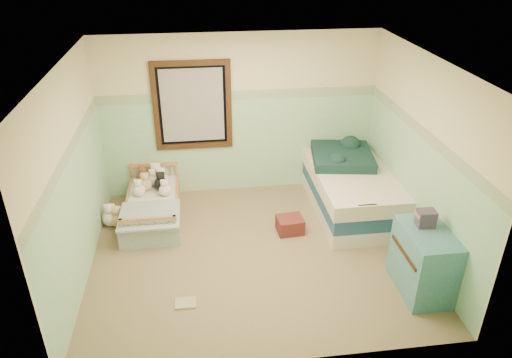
{
  "coord_description": "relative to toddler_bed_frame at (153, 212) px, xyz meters",
  "views": [
    {
      "loc": [
        -0.64,
        -5.06,
        3.79
      ],
      "look_at": [
        0.07,
        0.35,
        0.91
      ],
      "focal_mm": 33.5,
      "sensor_mm": 36.0,
      "label": 1
    }
  ],
  "objects": [
    {
      "name": "toddler_bed_frame",
      "position": [
        0.0,
        0.0,
        0.0
      ],
      "size": [
        0.75,
        1.5,
        0.19
      ],
      "primitive_type": "cube",
      "color": "#9D623D",
      "rests_on": "floor"
    },
    {
      "name": "twin_bed_frame",
      "position": [
        2.91,
        -0.1,
        0.01
      ],
      "size": [
        1.04,
        2.08,
        0.22
      ],
      "primitive_type": "cube",
      "color": "white",
      "rests_on": "floor"
    },
    {
      "name": "patchwork_quilt",
      "position": [
        0.0,
        -0.47,
        0.23
      ],
      "size": [
        0.81,
        0.75,
        0.03
      ],
      "primitive_type": "cube",
      "color": "#5B8DB3",
      "rests_on": "toddler_mattress"
    },
    {
      "name": "border_strip",
      "position": [
        1.36,
        0.74,
        1.48
      ],
      "size": [
        4.2,
        0.01,
        0.15
      ],
      "primitive_type": "cube",
      "color": "#487E51",
      "rests_on": "wall_back"
    },
    {
      "name": "book_stack",
      "position": [
        3.2,
        -1.88,
        0.81
      ],
      "size": [
        0.21,
        0.17,
        0.2
      ],
      "primitive_type": "cube",
      "rotation": [
        0.0,
        0.0,
        -0.07
      ],
      "color": "#4E3333",
      "rests_on": "dresser"
    },
    {
      "name": "dresser",
      "position": [
        3.2,
        -2.01,
        0.31
      ],
      "size": [
        0.51,
        0.81,
        0.81
      ],
      "primitive_type": "cube",
      "color": "#3E7277",
      "rests_on": "floor"
    },
    {
      "name": "plush_floor_cream",
      "position": [
        -0.59,
        -0.13,
        0.02
      ],
      "size": [
        0.24,
        0.24,
        0.24
      ],
      "primitive_type": "sphere",
      "color": "white",
      "rests_on": "floor"
    },
    {
      "name": "floor",
      "position": [
        1.36,
        -1.05,
        -0.11
      ],
      "size": [
        4.2,
        3.6,
        0.02
      ],
      "primitive_type": "cube",
      "color": "olive",
      "rests_on": "ground"
    },
    {
      "name": "plush_bed_brown",
      "position": [
        -0.15,
        0.5,
        0.32
      ],
      "size": [
        0.2,
        0.2,
        0.2
      ],
      "primitive_type": "sphere",
      "color": "brown",
      "rests_on": "toddler_mattress"
    },
    {
      "name": "twin_mattress",
      "position": [
        2.91,
        -0.1,
        0.45
      ],
      "size": [
        1.08,
        2.12,
        0.22
      ],
      "primitive_type": "cube",
      "color": "#F0E8CB",
      "rests_on": "twin_boxspring"
    },
    {
      "name": "window_frame",
      "position": [
        0.66,
        0.71,
        1.35
      ],
      "size": [
        1.16,
        0.06,
        1.36
      ],
      "primitive_type": "cube",
      "color": "black",
      "rests_on": "wall_back"
    },
    {
      "name": "plush_bed_white",
      "position": [
        0.05,
        0.5,
        0.33
      ],
      "size": [
        0.23,
        0.23,
        0.23
      ],
      "primitive_type": "sphere",
      "color": "white",
      "rests_on": "toddler_mattress"
    },
    {
      "name": "red_pillow",
      "position": [
        1.92,
        -0.62,
        0.01
      ],
      "size": [
        0.37,
        0.33,
        0.22
      ],
      "primitive_type": "cube",
      "rotation": [
        0.0,
        0.0,
        0.08
      ],
      "color": "maroon",
      "rests_on": "floor"
    },
    {
      "name": "twin_boxspring",
      "position": [
        2.91,
        -0.1,
        0.23
      ],
      "size": [
        1.04,
        2.08,
        0.22
      ],
      "primitive_type": "cube",
      "color": "navy",
      "rests_on": "twin_bed_frame"
    },
    {
      "name": "window_blinds",
      "position": [
        0.66,
        0.72,
        1.35
      ],
      "size": [
        0.92,
        0.01,
        1.12
      ],
      "primitive_type": "cube",
      "color": "#B0B0AA",
      "rests_on": "window_frame"
    },
    {
      "name": "plush_floor_tan",
      "position": [
        -0.49,
        -0.17,
        0.02
      ],
      "size": [
        0.22,
        0.22,
        0.22
      ],
      "primitive_type": "sphere",
      "color": "#E2B682",
      "rests_on": "floor"
    },
    {
      "name": "extra_plush_2",
      "position": [
        0.01,
        0.44,
        0.31
      ],
      "size": [
        0.18,
        0.18,
        0.18
      ],
      "primitive_type": "sphere",
      "color": "white",
      "rests_on": "toddler_mattress"
    },
    {
      "name": "floor_book",
      "position": [
        0.46,
        -1.91,
        -0.09
      ],
      "size": [
        0.24,
        0.19,
        0.02
      ],
      "primitive_type": "cube",
      "rotation": [
        0.0,
        0.0,
        -0.02
      ],
      "color": "yellow",
      "rests_on": "floor"
    },
    {
      "name": "extra_plush_0",
      "position": [
        0.13,
        0.38,
        0.32
      ],
      "size": [
        0.21,
        0.21,
        0.21
      ],
      "primitive_type": "sphere",
      "color": "white",
      "rests_on": "toddler_mattress"
    },
    {
      "name": "extra_plush_1",
      "position": [
        0.19,
        0.08,
        0.31
      ],
      "size": [
        0.18,
        0.18,
        0.18
      ],
      "primitive_type": "sphere",
      "color": "white",
      "rests_on": "toddler_mattress"
    },
    {
      "name": "wall_left",
      "position": [
        -0.74,
        -1.05,
        1.15
      ],
      "size": [
        0.04,
        3.6,
        2.5
      ],
      "primitive_type": "cube",
      "color": "beige",
      "rests_on": "floor"
    },
    {
      "name": "toddler_mattress",
      "position": [
        0.0,
        0.0,
        0.16
      ],
      "size": [
        0.68,
        1.43,
        0.12
      ],
      "primitive_type": "cube",
      "color": "white",
      "rests_on": "toddler_bed_frame"
    },
    {
      "name": "teal_blanket",
      "position": [
        2.86,
        0.2,
        0.63
      ],
      "size": [
        1.02,
        1.06,
        0.14
      ],
      "primitive_type": "cube",
      "rotation": [
        0.0,
        0.0,
        -0.16
      ],
      "color": "#13322F",
      "rests_on": "twin_mattress"
    },
    {
      "name": "wainscot_mint",
      "position": [
        1.36,
        0.74,
        0.65
      ],
      "size": [
        4.2,
        0.01,
        1.5
      ],
      "primitive_type": "cube",
      "color": "#88C88E",
      "rests_on": "floor"
    },
    {
      "name": "wall_right",
      "position": [
        3.46,
        -1.05,
        1.15
      ],
      "size": [
        0.04,
        3.6,
        2.5
      ],
      "primitive_type": "cube",
      "color": "beige",
      "rests_on": "floor"
    },
    {
      "name": "wall_front",
      "position": [
        1.36,
        -2.85,
        1.15
      ],
      "size": [
        4.2,
        0.04,
        2.5
      ],
      "primitive_type": "cube",
      "color": "beige",
      "rests_on": "floor"
    },
    {
      "name": "ceiling",
      "position": [
        1.36,
        -1.05,
        2.41
      ],
      "size": [
        4.2,
        3.6,
        0.02
      ],
      "primitive_type": "cube",
      "color": "silver",
      "rests_on": "wall_back"
    },
    {
      "name": "plush_bed_tan",
      "position": [
        -0.1,
        0.28,
        0.32
      ],
      "size": [
        0.2,
        0.2,
        0.2
      ],
      "primitive_type": "sphere",
      "color": "#E2B682",
      "rests_on": "toddler_mattress"
    },
    {
      "name": "extra_plush_3",
      "position": [
        -0.18,
        0.12,
        0.31
      ],
      "size": [
        0.19,
        0.19,
        0.19
      ],
      "primitive_type": "sphere",
      "color": "white",
      "rests_on": "toddler_mattress"
    },
    {
      "name": "plush_bed_dark",
      "position": [
        0.13,
        0.28,
        0.32
      ],
      "size": [
        0.2,
        0.2,
        0.2
      ],
      "primitive_type": "sphere",
      "color": "black",
      "rests_on": "toddler_mattress"
    },
    {
      "name": "wall_back",
      "position": [
        1.36,
        0.75,
        1.15
      ],
      "size": [
        4.2,
        0.04,
        2.5
      ],
      "primitive_type": "cube",
      "color": "beige",
      "rests_on": "floor"
    }
  ]
}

